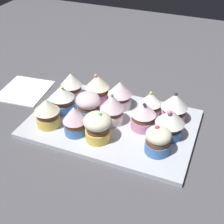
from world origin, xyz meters
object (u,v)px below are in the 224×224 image
cupcake_1 (150,104)px  cupcake_2 (120,94)px  cupcake_8 (88,105)px  cupcake_7 (112,108)px  cupcake_3 (98,87)px  cupcake_5 (170,123)px  cupcake_12 (75,120)px  napkin (25,90)px  baking_tray (112,124)px  cupcake_9 (63,97)px  cupcake_4 (71,85)px  cupcake_11 (97,126)px  cupcake_0 (174,107)px  cupcake_13 (47,112)px  cupcake_10 (158,140)px  cupcake_6 (143,115)px

cupcake_1 → cupcake_2: size_ratio=0.94×
cupcake_8 → cupcake_7: bearing=178.3°
cupcake_3 → cupcake_5: bearing=159.9°
cupcake_2 → cupcake_3: bearing=-5.1°
cupcake_3 → cupcake_12: size_ratio=1.09×
cupcake_8 → napkin: cupcake_8 is taller
baking_tray → cupcake_3: bearing=-46.4°
cupcake_8 → cupcake_9: bearing=-3.0°
cupcake_4 → cupcake_7: size_ratio=0.90×
cupcake_1 → cupcake_3: bearing=-4.9°
cupcake_8 → cupcake_11: 9.46cm
cupcake_0 → cupcake_13: 31.17cm
cupcake_9 → cupcake_12: bearing=133.8°
cupcake_0 → cupcake_10: (0.60, 12.90, -0.73)cm
cupcake_1 → cupcake_8: 15.73cm
cupcake_3 → cupcake_5: size_ratio=1.04×
cupcake_0 → cupcake_1: cupcake_0 is taller
cupcake_3 → cupcake_10: bearing=146.0°
cupcake_1 → cupcake_8: (14.41, 6.29, 0.04)cm
cupcake_0 → cupcake_8: (20.42, 6.61, -0.46)cm
cupcake_4 → cupcake_12: cupcake_12 is taller
cupcake_2 → cupcake_13: 19.43cm
cupcake_4 → cupcake_8: (-8.19, 6.39, -0.34)cm
cupcake_6 → cupcake_9: 21.73cm
cupcake_1 → cupcake_3: cupcake_3 is taller
cupcake_4 → cupcake_7: bearing=156.0°
cupcake_3 → cupcake_13: bearing=65.0°
cupcake_1 → cupcake_4: (22.61, -0.10, 0.39)cm
napkin → cupcake_2: bearing=-177.1°
cupcake_4 → napkin: 16.34cm
cupcake_10 → cupcake_7: bearing=-24.8°
cupcake_3 → napkin: 23.66cm
cupcake_3 → cupcake_1: bearing=175.1°
cupcake_5 → cupcake_8: cupcake_5 is taller
cupcake_2 → cupcake_6: (-8.46, 6.31, -0.19)cm
baking_tray → cupcake_10: bearing=154.9°
cupcake_8 → cupcake_11: cupcake_11 is taller
baking_tray → napkin: (30.28, -5.54, -0.30)cm
baking_tray → cupcake_4: bearing=-23.7°
cupcake_10 → cupcake_5: bearing=-100.2°
cupcake_0 → cupcake_8: 21.47cm
cupcake_9 → cupcake_13: bearing=88.7°
cupcake_4 → cupcake_13: size_ratio=1.01×
cupcake_13 → cupcake_9: bearing=-91.3°
cupcake_4 → cupcake_10: bearing=155.6°
cupcake_6 → cupcake_7: size_ratio=0.94×
cupcake_6 → cupcake_11: cupcake_6 is taller
cupcake_2 → cupcake_7: (-0.76, 7.19, 0.23)cm
cupcake_3 → cupcake_8: 7.66cm
cupcake_3 → cupcake_6: size_ratio=1.07×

